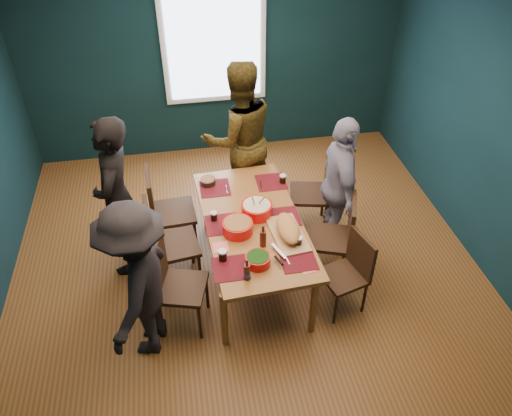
{
  "coord_description": "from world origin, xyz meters",
  "views": [
    {
      "loc": [
        -0.58,
        -3.83,
        3.91
      ],
      "look_at": [
        0.09,
        -0.13,
        0.89
      ],
      "focal_mm": 35.0,
      "sensor_mm": 36.0,
      "label": 1
    }
  ],
  "objects": [
    {
      "name": "chair_right_near",
      "position": [
        0.9,
        -0.7,
        0.5
      ],
      "size": [
        0.48,
        0.48,
        0.86
      ],
      "rotation": [
        0.0,
        0.0,
        0.28
      ],
      "color": "#311C10",
      "rests_on": "floor"
    },
    {
      "name": "napkin_a",
      "position": [
        0.38,
        -0.03,
        0.72
      ],
      "size": [
        0.13,
        0.13,
        0.0
      ],
      "primitive_type": "cube",
      "rotation": [
        0.0,
        0.0,
        -0.0
      ],
      "color": "#FF746B",
      "rests_on": "dining_table"
    },
    {
      "name": "chair_left_near",
      "position": [
        -0.79,
        -0.61,
        0.56
      ],
      "size": [
        0.54,
        0.54,
        0.96
      ],
      "rotation": [
        0.0,
        0.0,
        -0.28
      ],
      "color": "#311C10",
      "rests_on": "floor"
    },
    {
      "name": "beer_bottle_a",
      "position": [
        -0.13,
        -0.86,
        0.8
      ],
      "size": [
        0.06,
        0.06,
        0.23
      ],
      "color": "#41190B",
      "rests_on": "dining_table"
    },
    {
      "name": "small_bowl",
      "position": [
        -0.32,
        0.6,
        0.75
      ],
      "size": [
        0.16,
        0.16,
        0.07
      ],
      "color": "black",
      "rests_on": "dining_table"
    },
    {
      "name": "cola_glass_c",
      "position": [
        0.49,
        0.48,
        0.77
      ],
      "size": [
        0.07,
        0.07,
        0.1
      ],
      "color": "black",
      "rests_on": "dining_table"
    },
    {
      "name": "bowl_dumpling",
      "position": [
        0.11,
        -0.01,
        0.78
      ],
      "size": [
        0.31,
        0.31,
        0.29
      ],
      "color": "red",
      "rests_on": "dining_table"
    },
    {
      "name": "room",
      "position": [
        0.0,
        0.27,
        1.37
      ],
      "size": [
        5.01,
        5.01,
        2.71
      ],
      "color": "brown",
      "rests_on": "ground"
    },
    {
      "name": "cutting_board",
      "position": [
        0.35,
        -0.38,
        0.79
      ],
      "size": [
        0.37,
        0.72,
        0.16
      ],
      "rotation": [
        0.0,
        0.0,
        0.1
      ],
      "color": "tan",
      "rests_on": "dining_table"
    },
    {
      "name": "chair_right_mid",
      "position": [
        0.92,
        -0.26,
        0.56
      ],
      "size": [
        0.55,
        0.55,
        0.96
      ],
      "rotation": [
        0.0,
        0.0,
        -0.34
      ],
      "color": "#311C10",
      "rests_on": "floor"
    },
    {
      "name": "cola_glass_a",
      "position": [
        -0.31,
        -0.6,
        0.78
      ],
      "size": [
        0.08,
        0.08,
        0.11
      ],
      "color": "black",
      "rests_on": "dining_table"
    },
    {
      "name": "person_right",
      "position": [
        1.04,
        0.2,
        0.79
      ],
      "size": [
        0.45,
        0.95,
        1.59
      ],
      "primitive_type": "imported",
      "rotation": [
        0.0,
        0.0,
        1.51
      ],
      "color": "white",
      "rests_on": "floor"
    },
    {
      "name": "beer_bottle_b",
      "position": [
        0.09,
        -0.47,
        0.81
      ],
      "size": [
        0.06,
        0.06,
        0.25
      ],
      "color": "#41190B",
      "rests_on": "dining_table"
    },
    {
      "name": "napkin_b",
      "position": [
        -0.3,
        -0.43,
        0.72
      ],
      "size": [
        0.15,
        0.15,
        0.0
      ],
      "primitive_type": "cube",
      "rotation": [
        0.0,
        0.0,
        0.04
      ],
      "color": "#FF746B",
      "rests_on": "dining_table"
    },
    {
      "name": "chair_left_far",
      "position": [
        -0.82,
        0.44,
        0.6
      ],
      "size": [
        0.49,
        0.49,
        1.03
      ],
      "rotation": [
        0.0,
        0.0,
        0.06
      ],
      "color": "#311C10",
      "rests_on": "floor"
    },
    {
      "name": "napkin_c",
      "position": [
        0.43,
        -0.84,
        0.72
      ],
      "size": [
        0.14,
        0.14,
        0.0
      ],
      "primitive_type": "cube",
      "rotation": [
        0.0,
        0.0,
        0.16
      ],
      "color": "#FF746B",
      "rests_on": "dining_table"
    },
    {
      "name": "chair_right_far",
      "position": [
        0.92,
        0.53,
        0.56
      ],
      "size": [
        0.52,
        0.52,
        0.96
      ],
      "rotation": [
        0.0,
        0.0,
        -0.22
      ],
      "color": "#311C10",
      "rests_on": "floor"
    },
    {
      "name": "bowl_herbs",
      "position": [
        -0.0,
        -0.7,
        0.77
      ],
      "size": [
        0.23,
        0.23,
        0.1
      ],
      "color": "red",
      "rests_on": "dining_table"
    },
    {
      "name": "bowl_salad",
      "position": [
        -0.11,
        -0.24,
        0.78
      ],
      "size": [
        0.3,
        0.3,
        0.12
      ],
      "color": "red",
      "rests_on": "dining_table"
    },
    {
      "name": "cola_glass_d",
      "position": [
        -0.32,
        -0.02,
        0.77
      ],
      "size": [
        0.07,
        0.07,
        0.1
      ],
      "color": "black",
      "rests_on": "dining_table"
    },
    {
      "name": "person_near_left",
      "position": [
        -1.05,
        -0.83,
        0.8
      ],
      "size": [
        0.89,
        1.17,
        1.6
      ],
      "primitive_type": "imported",
      "rotation": [
        0.0,
        0.0,
        4.39
      ],
      "color": "black",
      "rests_on": "floor"
    },
    {
      "name": "cola_glass_b",
      "position": [
        0.41,
        -0.53,
        0.77
      ],
      "size": [
        0.07,
        0.07,
        0.1
      ],
      "color": "black",
      "rests_on": "dining_table"
    },
    {
      "name": "person_far_left",
      "position": [
        -1.25,
        0.27,
        0.89
      ],
      "size": [
        0.52,
        0.71,
        1.77
      ],
      "primitive_type": "imported",
      "rotation": [
        0.0,
        0.0,
        4.55
      ],
      "color": "black",
      "rests_on": "floor"
    },
    {
      "name": "chair_left_mid",
      "position": [
        -0.83,
        -0.09,
        0.59
      ],
      "size": [
        0.52,
        0.52,
        1.02
      ],
      "rotation": [
        0.0,
        0.0,
        0.14
      ],
      "color": "#311C10",
      "rests_on": "floor"
    },
    {
      "name": "dining_table",
      "position": [
        0.06,
        -0.1,
        0.65
      ],
      "size": [
        1.04,
        1.93,
        0.71
      ],
      "rotation": [
        0.0,
        0.0,
        0.05
      ],
      "color": "#96562D",
      "rests_on": "floor"
    },
    {
      "name": "person_back",
      "position": [
        0.12,
        1.14,
        0.93
      ],
      "size": [
        1.02,
        0.86,
        1.86
      ],
      "primitive_type": "imported",
      "rotation": [
        0.0,
        0.0,
        3.34
      ],
      "color": "black",
      "rests_on": "floor"
    }
  ]
}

